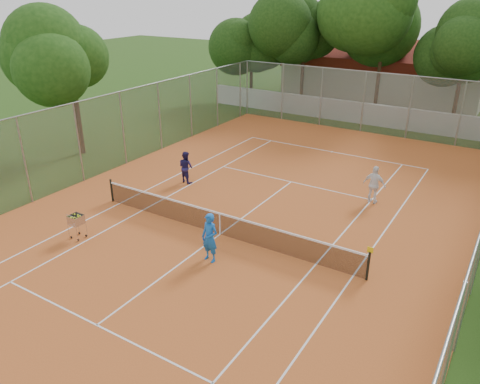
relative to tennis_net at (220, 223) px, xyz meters
The scene contains 12 objects.
ground 0.51m from the tennis_net, ahead, with size 120.00×120.00×0.00m, color #1E3B10.
court_pad 0.50m from the tennis_net, ahead, with size 18.00×34.00×0.02m, color #BD5B24.
court_lines 0.49m from the tennis_net, ahead, with size 10.98×23.78×0.01m, color white.
tennis_net is the anchor object (origin of this frame).
perimeter_fence 1.49m from the tennis_net, ahead, with size 18.00×34.00×4.00m, color slate.
boundary_wall 19.00m from the tennis_net, 90.00° to the left, with size 26.00×0.30×1.50m, color silver.
clubhouse 29.12m from the tennis_net, 93.95° to the left, with size 16.40×9.00×4.40m, color beige.
tropical_trees 22.45m from the tennis_net, 90.00° to the left, with size 29.00×19.00×10.00m, color black.
player_near 1.97m from the tennis_net, 66.36° to the right, with size 0.67×0.44×1.83m, color blue.
player_far_left 5.77m from the tennis_net, 141.09° to the left, with size 0.78×0.61×1.61m, color #201B52.
player_far_right 7.44m from the tennis_net, 55.36° to the left, with size 1.04×0.43×1.77m, color white.
ball_hopper 5.54m from the tennis_net, 145.34° to the right, with size 0.51×0.51×1.07m, color #ADACB3.
Camera 1 is at (9.27, -13.43, 9.06)m, focal length 35.00 mm.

